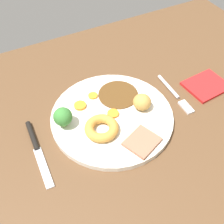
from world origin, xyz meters
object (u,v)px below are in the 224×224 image
Objects in this scene: meat_slice_main at (142,142)px; carrot_coin_front at (113,114)px; roast_potato_left at (142,102)px; carrot_coin_back at (80,106)px; dinner_plate at (112,117)px; carrot_coin_side at (93,96)px; yorkshire_pudding at (102,128)px; broccoli_floret at (63,117)px; folded_napkin at (206,86)px; fork at (175,95)px; knife at (36,147)px.

meat_slice_main reaches higher than carrot_coin_front.
carrot_coin_back is at bearing -28.99° from roast_potato_left.
meat_slice_main is 2.52× the size of carrot_coin_front.
carrot_coin_side is (1.41, -7.90, 0.91)cm from dinner_plate.
broccoli_floret reaches higher than yorkshire_pudding.
carrot_coin_back is (13.33, -7.39, -1.68)cm from roast_potato_left.
folded_napkin is (-28.11, 1.64, -0.30)cm from dinner_plate.
carrot_coin_front is 0.26× the size of folded_napkin.
meat_slice_main reaches higher than fork.
yorkshire_pudding is 0.42× the size of knife.
dinner_plate is at bearing -142.68° from yorkshire_pudding.
knife is at bearing -0.34° from carrot_coin_front.
dinner_plate is 28.16cm from folded_napkin.
knife is at bearing 24.16° from carrot_coin_back.
knife is at bearing 23.78° from carrot_coin_side.
folded_napkin is (-33.88, 7.72, -1.35)cm from carrot_coin_back.
knife is 47.27cm from folded_napkin.
fork is at bearing 174.32° from broccoli_floret.
meat_slice_main is 9.65cm from yorkshire_pudding.
fork is at bearing 164.48° from carrot_coin_back.
carrot_coin_front is at bearing 91.92° from knife.
fork is (-18.56, 0.67, -0.31)cm from dinner_plate.
carrot_coin_front is 8.59cm from carrot_coin_back.
carrot_coin_side is (3.49, -18.36, -0.19)cm from meat_slice_main.
carrot_coin_back is 0.27× the size of folded_napkin.
roast_potato_left is 0.24× the size of knife.
carrot_coin_front is (1.80, -10.44, -0.10)cm from meat_slice_main.
yorkshire_pudding is 5.83cm from carrot_coin_front.
dinner_plate reaches higher than fork.
broccoli_floret is (11.39, -2.31, 3.61)cm from dinner_plate.
carrot_coin_side is 11.76cm from broccoli_floret.
meat_slice_main is 10.80cm from roast_potato_left.
yorkshire_pudding is at bearing -47.46° from meat_slice_main.
broccoli_floret is at bearing -11.46° from dinner_plate.
carrot_coin_back reaches higher than folded_napkin.
carrot_coin_side is at bearing -77.97° from carrot_coin_front.
fork is at bearing 177.97° from carrot_coin_front.
carrot_coin_back is 4.72cm from carrot_coin_side.
meat_slice_main is at bearing -57.11° from fork.
roast_potato_left is (-7.56, 1.30, 2.73)cm from dinner_plate.
broccoli_floret is 39.90cm from folded_napkin.
knife is at bearing 16.01° from broccoli_floret.
broccoli_floret is at bearing -43.46° from meat_slice_main.
carrot_coin_back is at bearing -45.30° from carrot_coin_front.
folded_napkin is at bearing -176.95° from yorkshire_pudding.
dinner_plate is 10.72cm from meat_slice_main.
broccoli_floret is at bearing -39.18° from yorkshire_pudding.
broccoli_floret is 0.34× the size of fork.
dinner_plate is at bearing -4.78° from carrot_coin_front.
meat_slice_main is 1.58× the size of roast_potato_left.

